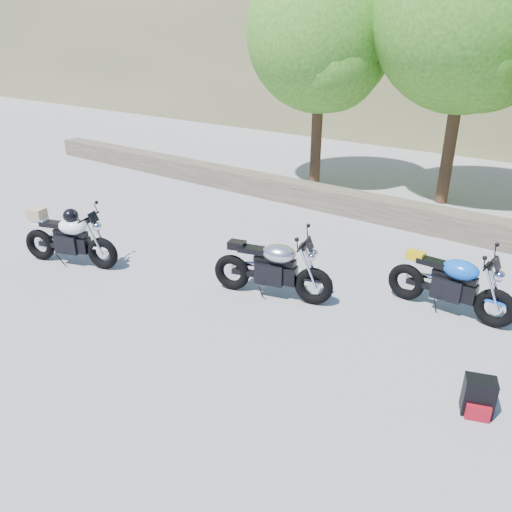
# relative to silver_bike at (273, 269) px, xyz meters

# --- Properties ---
(ground) EXTENTS (90.00, 90.00, 0.00)m
(ground) POSITION_rel_silver_bike_xyz_m (-0.30, -1.29, -0.46)
(ground) COLOR gray
(ground) RESTS_ON ground
(stone_wall) EXTENTS (22.00, 0.55, 0.50)m
(stone_wall) POSITION_rel_silver_bike_xyz_m (-0.30, 4.21, -0.21)
(stone_wall) COLOR #4A3E31
(stone_wall) RESTS_ON ground
(tree_decid_left) EXTENTS (3.67, 3.67, 5.62)m
(tree_decid_left) POSITION_rel_silver_bike_xyz_m (-2.69, 5.85, 3.17)
(tree_decid_left) COLOR #382314
(tree_decid_left) RESTS_ON ground
(tree_decid_mid) EXTENTS (4.08, 4.08, 6.24)m
(tree_decid_mid) POSITION_rel_silver_bike_xyz_m (0.61, 6.25, 3.57)
(tree_decid_mid) COLOR #382314
(tree_decid_mid) RESTS_ON ground
(silver_bike) EXTENTS (1.86, 0.76, 0.95)m
(silver_bike) POSITION_rel_silver_bike_xyz_m (0.00, 0.00, 0.00)
(silver_bike) COLOR black
(silver_bike) RESTS_ON ground
(white_bike) EXTENTS (1.79, 0.81, 1.02)m
(white_bike) POSITION_rel_silver_bike_xyz_m (-3.50, -1.14, 0.04)
(white_bike) COLOR black
(white_bike) RESTS_ON ground
(blue_bike) EXTENTS (1.84, 0.58, 0.92)m
(blue_bike) POSITION_rel_silver_bike_xyz_m (2.30, 1.14, -0.02)
(blue_bike) COLOR black
(blue_bike) RESTS_ON ground
(backpack) EXTENTS (0.37, 0.35, 0.42)m
(backpack) POSITION_rel_silver_bike_xyz_m (3.23, -0.82, -0.26)
(backpack) COLOR black
(backpack) RESTS_ON ground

